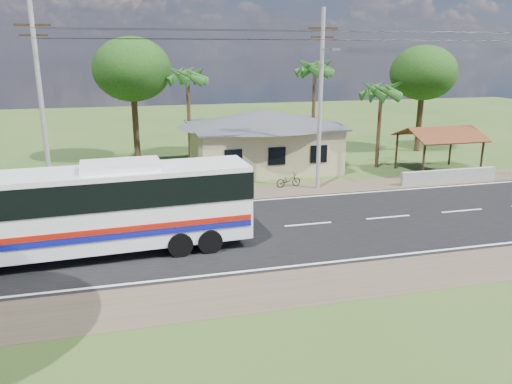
# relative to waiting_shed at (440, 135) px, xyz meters

# --- Properties ---
(ground) EXTENTS (120.00, 120.00, 0.00)m
(ground) POSITION_rel_waiting_shed_xyz_m (-13.00, -8.50, -2.73)
(ground) COLOR #2C4E1B
(ground) RESTS_ON ground
(road) EXTENTS (120.00, 16.00, 0.03)m
(road) POSITION_rel_waiting_shed_xyz_m (-13.00, -8.50, -2.72)
(road) COLOR black
(road) RESTS_ON ground
(house) EXTENTS (12.40, 10.00, 5.00)m
(house) POSITION_rel_waiting_shed_xyz_m (-12.00, 4.50, -0.09)
(house) COLOR tan
(house) RESTS_ON ground
(waiting_shed) EXTENTS (5.20, 4.48, 3.35)m
(waiting_shed) POSITION_rel_waiting_shed_xyz_m (0.00, 0.00, 0.00)
(waiting_shed) COLOR #362613
(waiting_shed) RESTS_ON ground
(concrete_barrier) EXTENTS (7.00, 0.30, 0.90)m
(concrete_barrier) POSITION_rel_waiting_shed_xyz_m (-1.00, -2.90, -2.28)
(concrete_barrier) COLOR #9E9E99
(concrete_barrier) RESTS_ON ground
(utility_poles) EXTENTS (32.80, 2.22, 11.00)m
(utility_poles) POSITION_rel_waiting_shed_xyz_m (-10.33, -2.01, 3.04)
(utility_poles) COLOR #9E9E99
(utility_poles) RESTS_ON ground
(palm_near) EXTENTS (2.80, 2.80, 6.70)m
(palm_near) POSITION_rel_waiting_shed_xyz_m (-3.50, 2.50, 2.98)
(palm_near) COLOR #47301E
(palm_near) RESTS_ON ground
(palm_mid) EXTENTS (2.80, 2.80, 8.20)m
(palm_mid) POSITION_rel_waiting_shed_xyz_m (-7.00, 7.00, 4.43)
(palm_mid) COLOR #47301E
(palm_mid) RESTS_ON ground
(palm_far) EXTENTS (2.80, 2.80, 7.70)m
(palm_far) POSITION_rel_waiting_shed_xyz_m (-17.00, 7.50, 3.95)
(palm_far) COLOR #47301E
(palm_far) RESTS_ON ground
(tree_behind_house) EXTENTS (6.00, 6.00, 9.61)m
(tree_behind_house) POSITION_rel_waiting_shed_xyz_m (-21.00, 9.50, 4.39)
(tree_behind_house) COLOR #47301E
(tree_behind_house) RESTS_ON ground
(tree_behind_shed) EXTENTS (5.60, 5.60, 9.02)m
(tree_behind_shed) POSITION_rel_waiting_shed_xyz_m (3.00, 7.50, 3.95)
(tree_behind_shed) COLOR #47301E
(tree_behind_shed) RESTS_ON ground
(coach_bus) EXTENTS (13.21, 3.51, 4.06)m
(coach_bus) POSITION_rel_waiting_shed_xyz_m (-23.04, -9.92, -0.41)
(coach_bus) COLOR white
(coach_bus) RESTS_ON ground
(motorcycle) EXTENTS (1.75, 0.82, 0.89)m
(motorcycle) POSITION_rel_waiting_shed_xyz_m (-11.73, -1.27, -2.29)
(motorcycle) COLOR black
(motorcycle) RESTS_ON ground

